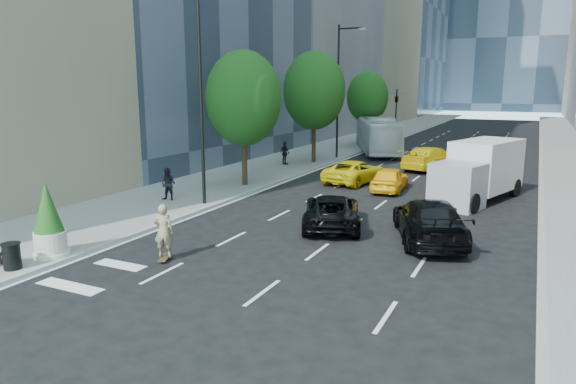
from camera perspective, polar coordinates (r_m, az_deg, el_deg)
The scene contains 23 objects.
ground at distance 18.32m, azimuth 0.39°, elevation -6.23°, with size 160.00×160.00×0.00m, color black.
sidewalk_left at distance 48.95m, azimuth 5.95°, elevation 5.09°, with size 6.00×120.00×0.15m, color slate.
sidewalk_right at distance 46.16m, azimuth 28.75°, elevation 3.32°, with size 4.00×120.00×0.15m, color slate.
lamp_near at distance 24.09m, azimuth -9.36°, elevation 11.95°, with size 2.13×0.22×10.00m.
lamp_far at distance 40.20m, azimuth 5.82°, elevation 11.87°, with size 2.13×0.22×10.00m.
tree_near at distance 28.78m, azimuth -4.97°, elevation 10.31°, with size 4.20×4.20×7.46m.
tree_mid at distance 37.72m, azimuth 2.93°, elevation 11.18°, with size 4.50×4.50×7.99m.
tree_far at distance 49.97m, azimuth 8.82°, elevation 10.38°, with size 3.90×3.90×6.92m.
traffic_signal at distance 57.47m, azimuth 11.97°, elevation 10.03°, with size 2.48×0.53×5.20m.
skateboarder at distance 17.29m, azimuth -13.63°, elevation -4.59°, with size 0.65×0.43×1.78m, color #8B7F57.
black_sedan_lincoln at distance 20.96m, azimuth 4.89°, elevation -2.09°, with size 2.19×4.75×1.32m, color black.
black_sedan_mercedes at distance 19.64m, azimuth 15.40°, elevation -3.03°, with size 2.22×5.45×1.58m, color black.
taxi_a at distance 28.57m, azimuth 11.25°, elevation 1.44°, with size 1.58×3.92×1.33m, color yellow.
taxi_b at distance 28.95m, azimuth 18.21°, elevation 1.24°, with size 1.45×4.16×1.37m, color yellow.
taxi_c at distance 30.68m, azimuth 7.44°, elevation 2.26°, with size 2.21×4.79×1.33m, color yellow.
taxi_d at distance 36.50m, azimuth 15.67°, elevation 3.61°, with size 2.21×5.43×1.58m, color #E0BE0B.
city_bus at distance 45.07m, azimuth 9.91°, elevation 6.29°, with size 2.59×11.06×3.08m, color white.
box_truck at distance 27.18m, azimuth 20.44°, elevation 2.22°, with size 4.04×6.60×2.98m.
pedestrian_a at distance 25.67m, azimuth -13.15°, elevation 0.86°, with size 0.78×0.61×1.61m, color black.
pedestrian_b at distance 36.60m, azimuth -0.35°, elevation 4.37°, with size 0.97×0.41×1.66m, color black.
trash_can at distance 17.86m, azimuth -28.34°, elevation -6.34°, with size 0.52×0.52×0.78m, color black.
planter_shrub at distance 18.47m, azimuth -25.07°, elevation -2.95°, with size 1.03×1.03×2.47m.
garbage_bags at distance 18.41m, azimuth -29.35°, elevation -6.42°, with size 1.03×1.00×0.51m.
Camera 1 is at (7.46, -15.76, 5.64)m, focal length 32.00 mm.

